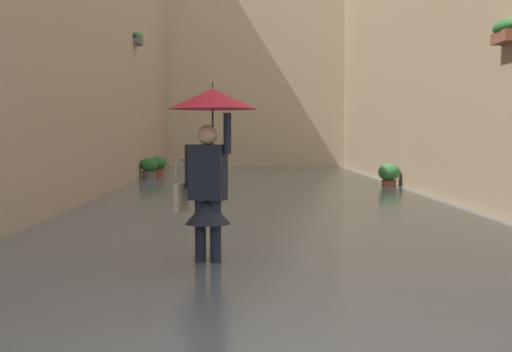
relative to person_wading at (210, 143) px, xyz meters
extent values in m
plane|color=slate|center=(-0.86, -9.08, -1.42)|extent=(69.47, 69.47, 0.00)
cube|color=slate|center=(-0.86, -9.08, -1.36)|extent=(8.24, 33.79, 0.13)
cube|color=brown|center=(-4.48, -3.69, 1.63)|extent=(0.20, 0.70, 0.18)
ellipsoid|color=#2D7033|center=(-4.48, -3.69, 1.79)|extent=(0.28, 0.76, 0.24)
cube|color=#66605B|center=(2.76, -13.73, 2.81)|extent=(0.20, 0.70, 0.18)
ellipsoid|color=#428947|center=(2.76, -13.73, 2.97)|extent=(0.28, 0.76, 0.24)
cube|color=beige|center=(-0.86, -23.87, 3.71)|extent=(11.04, 1.80, 10.26)
cube|color=#2D2319|center=(0.11, -0.04, -1.37)|extent=(0.19, 0.26, 0.10)
cylinder|color=#1E2333|center=(0.11, -0.04, -0.97)|extent=(0.16, 0.16, 0.70)
cube|color=#2D2319|center=(-0.06, 0.02, -1.37)|extent=(0.19, 0.26, 0.10)
cylinder|color=#1E2333|center=(-0.06, 0.02, -0.97)|extent=(0.16, 0.16, 0.70)
cube|color=#1E2333|center=(0.02, -0.01, -0.32)|extent=(0.43, 0.34, 0.60)
cone|color=#1E2333|center=(0.02, -0.01, -0.74)|extent=(0.65, 0.65, 0.28)
sphere|color=#DBB293|center=(0.02, -0.01, 0.09)|extent=(0.22, 0.22, 0.22)
cylinder|color=#1E2333|center=(-0.19, 0.07, 0.10)|extent=(0.11, 0.11, 0.44)
cylinder|color=#1E2333|center=(0.24, -0.09, -0.26)|extent=(0.11, 0.11, 0.48)
cylinder|color=black|center=(-0.03, 0.01, 0.23)|extent=(0.02, 0.02, 0.49)
cone|color=red|center=(-0.03, 0.01, 0.47)|extent=(0.97, 0.97, 0.22)
cylinder|color=black|center=(-0.03, 0.01, 0.61)|extent=(0.01, 0.01, 0.08)
cube|color=beige|center=(0.32, -0.10, -0.60)|extent=(0.16, 0.28, 0.32)
torus|color=beige|center=(0.32, -0.10, -0.32)|extent=(0.13, 0.29, 0.30)
cylinder|color=#66605B|center=(2.59, -14.62, -1.24)|extent=(0.40, 0.40, 0.37)
torus|color=#56524E|center=(2.59, -14.62, -1.06)|extent=(0.43, 0.43, 0.04)
ellipsoid|color=#2D7033|center=(2.59, -14.62, -0.85)|extent=(0.56, 0.56, 0.42)
cylinder|color=#9E563D|center=(-4.25, -11.63, -1.29)|extent=(0.38, 0.38, 0.26)
torus|color=brown|center=(-4.25, -11.63, -1.16)|extent=(0.41, 0.41, 0.04)
ellipsoid|color=#387F3D|center=(-4.25, -11.63, -0.93)|extent=(0.58, 0.58, 0.47)
cylinder|color=brown|center=(2.46, -15.79, -1.23)|extent=(0.43, 0.43, 0.39)
torus|color=brown|center=(2.46, -15.79, -1.04)|extent=(0.47, 0.47, 0.04)
ellipsoid|color=#2D7033|center=(2.46, -15.79, -0.84)|extent=(0.59, 0.59, 0.40)
camera|label=1|loc=(-0.38, 7.86, 0.10)|focal=51.08mm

